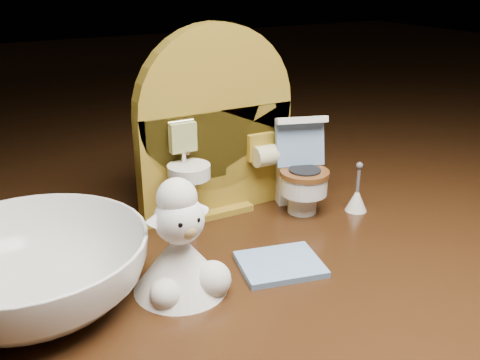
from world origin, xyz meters
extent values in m
cube|color=#392312|center=(0.00, 0.00, -0.05)|extent=(2.50, 2.50, 0.10)
cube|color=olive|center=(0.00, 0.07, 0.04)|extent=(0.13, 0.02, 0.09)
cylinder|color=olive|center=(0.00, 0.07, 0.09)|extent=(0.13, 0.02, 0.13)
cube|color=olive|center=(0.00, 0.07, 0.00)|extent=(0.05, 0.04, 0.01)
cylinder|color=white|center=(-0.03, 0.05, 0.02)|extent=(0.01, 0.01, 0.04)
cylinder|color=white|center=(-0.03, 0.04, 0.05)|extent=(0.03, 0.03, 0.01)
cylinder|color=silver|center=(-0.03, 0.05, 0.06)|extent=(0.00, 0.00, 0.01)
cube|color=#9CA35E|center=(-0.03, 0.05, 0.07)|extent=(0.02, 0.01, 0.02)
cube|color=olive|center=(0.04, 0.06, 0.05)|extent=(0.02, 0.01, 0.02)
cylinder|color=beige|center=(0.04, 0.05, 0.05)|extent=(0.02, 0.02, 0.02)
cylinder|color=white|center=(0.06, 0.03, 0.01)|extent=(0.02, 0.02, 0.02)
cylinder|color=white|center=(0.06, 0.02, 0.03)|extent=(0.04, 0.04, 0.02)
cylinder|color=brown|center=(0.06, 0.02, 0.03)|extent=(0.04, 0.04, 0.00)
cube|color=white|center=(0.07, 0.05, 0.02)|extent=(0.03, 0.02, 0.05)
cube|color=#6F93C0|center=(0.06, 0.04, 0.06)|extent=(0.04, 0.03, 0.04)
cube|color=white|center=(0.06, 0.04, 0.08)|extent=(0.04, 0.02, 0.01)
cylinder|color=#AED24B|center=(0.07, 0.04, 0.05)|extent=(0.01, 0.01, 0.01)
cube|color=#6F93C0|center=(0.00, -0.04, 0.00)|extent=(0.06, 0.05, 0.00)
cone|color=white|center=(0.10, 0.01, 0.01)|extent=(0.02, 0.02, 0.02)
cylinder|color=#59595B|center=(0.10, 0.01, 0.03)|extent=(0.00, 0.00, 0.02)
sphere|color=#59595B|center=(0.10, 0.01, 0.04)|extent=(0.01, 0.01, 0.01)
cone|color=silver|center=(-0.07, -0.03, 0.02)|extent=(0.06, 0.06, 0.04)
sphere|color=silver|center=(-0.06, -0.04, 0.01)|extent=(0.02, 0.02, 0.02)
sphere|color=silver|center=(-0.09, -0.04, 0.01)|extent=(0.02, 0.02, 0.02)
sphere|color=white|center=(-0.07, -0.03, 0.05)|extent=(0.03, 0.03, 0.03)
sphere|color=#AA8A51|center=(-0.07, -0.04, 0.05)|extent=(0.01, 0.01, 0.01)
sphere|color=silver|center=(-0.07, -0.03, 0.06)|extent=(0.02, 0.02, 0.02)
cone|color=white|center=(-0.09, -0.03, 0.05)|extent=(0.01, 0.01, 0.01)
cone|color=white|center=(-0.06, -0.03, 0.05)|extent=(0.01, 0.01, 0.01)
sphere|color=black|center=(-0.08, -0.04, 0.05)|extent=(0.00, 0.00, 0.00)
sphere|color=black|center=(-0.07, -0.04, 0.05)|extent=(0.00, 0.00, 0.00)
imported|color=white|center=(-0.15, 0.00, 0.02)|extent=(0.14, 0.14, 0.04)
camera|label=1|loc=(-0.18, -0.30, 0.19)|focal=40.00mm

